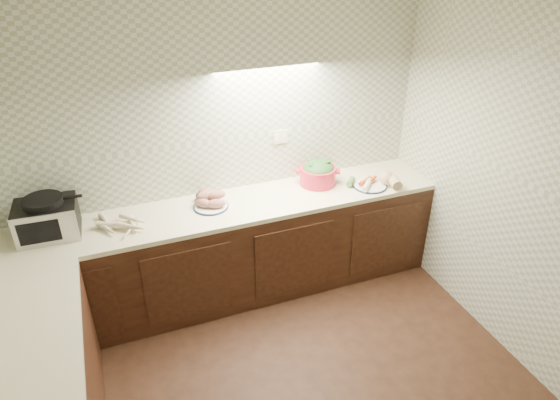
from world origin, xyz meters
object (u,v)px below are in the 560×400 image
object	(u,v)px
parsnip_pile	(123,220)
onion_bowl	(204,196)
veg_plate	(377,181)
dutch_oven	(318,173)
sweet_potato_plate	(211,201)
toaster_oven	(47,218)

from	to	relation	value
parsnip_pile	onion_bowl	xyz separation A→B (m)	(0.67, 0.13, 0.01)
onion_bowl	veg_plate	bearing A→B (deg)	-10.80
onion_bowl	dutch_oven	bearing A→B (deg)	-3.14
sweet_potato_plate	dutch_oven	xyz separation A→B (m)	(0.99, 0.06, 0.06)
parsnip_pile	veg_plate	bearing A→B (deg)	-4.12
toaster_oven	sweet_potato_plate	bearing A→B (deg)	1.12
dutch_oven	veg_plate	xyz separation A→B (m)	(0.47, -0.23, -0.06)
toaster_oven	veg_plate	xyz separation A→B (m)	(2.68, -0.20, -0.09)
veg_plate	dutch_oven	bearing A→B (deg)	154.16
sweet_potato_plate	veg_plate	size ratio (longest dim) A/B	0.64
parsnip_pile	dutch_oven	distance (m)	1.69
sweet_potato_plate	onion_bowl	distance (m)	0.11
toaster_oven	onion_bowl	xyz separation A→B (m)	(1.20, 0.08, -0.10)
sweet_potato_plate	veg_plate	distance (m)	1.47
parsnip_pile	veg_plate	distance (m)	2.16
veg_plate	parsnip_pile	bearing A→B (deg)	175.88
toaster_oven	parsnip_pile	world-z (taller)	toaster_oven
parsnip_pile	dutch_oven	size ratio (longest dim) A/B	1.01
toaster_oven	parsnip_pile	bearing A→B (deg)	-2.39
parsnip_pile	onion_bowl	bearing A→B (deg)	10.80
parsnip_pile	dutch_oven	world-z (taller)	dutch_oven
onion_bowl	sweet_potato_plate	bearing A→B (deg)	-76.67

